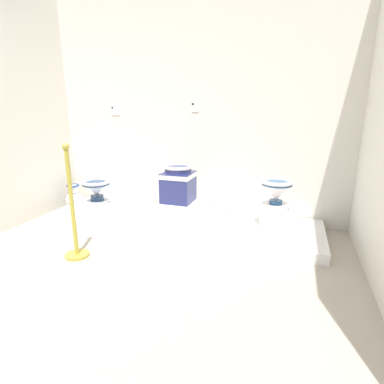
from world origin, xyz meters
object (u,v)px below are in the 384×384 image
plinth_block_broad_patterned (98,207)px  plinth_block_leftmost (179,210)px  antique_toilet_broad_patterned (96,189)px  antique_toilet_rightmost (276,192)px  antique_toilet_leftmost (178,182)px  info_placard_first (115,110)px  plinth_block_rightmost (274,219)px  decorative_vase_corner (74,197)px  info_placard_second (195,107)px  stanchion_post_near_left (74,220)px

plinth_block_broad_patterned → plinth_block_leftmost: size_ratio=0.95×
antique_toilet_broad_patterned → antique_toilet_rightmost: antique_toilet_rightmost is taller
plinth_block_broad_patterned → antique_toilet_broad_patterned: bearing=90.0°
antique_toilet_leftmost → info_placard_first: bearing=154.9°
plinth_block_rightmost → decorative_vase_corner: (-2.74, 0.17, -0.06)m
plinth_block_broad_patterned → decorative_vase_corner: decorative_vase_corner is taller
antique_toilet_leftmost → info_placard_second: info_placard_second is taller
antique_toilet_rightmost → decorative_vase_corner: bearing=176.5°
antique_toilet_broad_patterned → antique_toilet_leftmost: antique_toilet_leftmost is taller
plinth_block_leftmost → decorative_vase_corner: size_ratio=1.13×
antique_toilet_leftmost → info_placard_first: size_ratio=3.05×
antique_toilet_broad_patterned → stanchion_post_near_left: 1.03m
antique_toilet_rightmost → stanchion_post_near_left: bearing=-149.1°
antique_toilet_rightmost → info_placard_first: info_placard_first is taller
plinth_block_broad_patterned → plinth_block_rightmost: plinth_block_rightmost is taller
plinth_block_broad_patterned → antique_toilet_leftmost: (1.07, 0.06, 0.39)m
decorative_vase_corner → stanchion_post_near_left: size_ratio=0.32×
antique_toilet_broad_patterned → antique_toilet_rightmost: (2.16, 0.10, 0.12)m
plinth_block_leftmost → plinth_block_broad_patterned: bearing=-176.9°
antique_toilet_rightmost → stanchion_post_near_left: size_ratio=0.31×
plinth_block_rightmost → stanchion_post_near_left: (-1.75, -1.05, 0.15)m
info_placard_first → antique_toilet_broad_patterned: bearing=-88.9°
antique_toilet_leftmost → plinth_block_broad_patterned: bearing=-176.9°
plinth_block_broad_patterned → info_placard_second: size_ratio=3.24×
plinth_block_leftmost → plinth_block_rightmost: size_ratio=1.04×
plinth_block_leftmost → info_placard_first: info_placard_first is taller
antique_toilet_broad_patterned → decorative_vase_corner: (-0.58, 0.27, -0.24)m
info_placard_first → antique_toilet_rightmost: bearing=-12.0°
info_placard_first → decorative_vase_corner: (-0.57, -0.29, -1.19)m
plinth_block_broad_patterned → antique_toilet_leftmost: bearing=3.1°
antique_toilet_rightmost → info_placard_first: bearing=168.0°
plinth_block_rightmost → stanchion_post_near_left: stanchion_post_near_left is taller
info_placard_first → plinth_block_leftmost: bearing=-25.1°
antique_toilet_broad_patterned → plinth_block_rightmost: antique_toilet_broad_patterned is taller
antique_toilet_leftmost → plinth_block_rightmost: 1.14m
info_placard_first → stanchion_post_near_left: (0.43, -1.51, -0.98)m
antique_toilet_broad_patterned → antique_toilet_leftmost: size_ratio=0.84×
antique_toilet_rightmost → decorative_vase_corner: (-2.74, 0.17, -0.37)m
antique_toilet_leftmost → decorative_vase_corner: antique_toilet_leftmost is taller
antique_toilet_leftmost → decorative_vase_corner: bearing=172.6°
antique_toilet_leftmost → decorative_vase_corner: size_ratio=1.25×
antique_toilet_rightmost → antique_toilet_broad_patterned: bearing=-177.2°
antique_toilet_leftmost → decorative_vase_corner: (-1.66, 0.21, -0.39)m
info_placard_second → decorative_vase_corner: bearing=-170.2°
stanchion_post_near_left → plinth_block_leftmost: bearing=56.6°
plinth_block_broad_patterned → antique_toilet_rightmost: 2.19m
antique_toilet_broad_patterned → plinth_block_leftmost: size_ratio=0.92×
plinth_block_broad_patterned → stanchion_post_near_left: size_ratio=0.34×
plinth_block_rightmost → antique_toilet_rightmost: bearing=45.0°
antique_toilet_leftmost → antique_toilet_rightmost: bearing=2.4°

